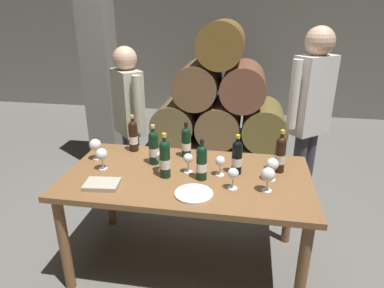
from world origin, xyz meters
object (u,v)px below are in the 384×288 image
object	(u,v)px
wine_bottle_3	(165,159)
wine_bottle_6	(202,162)
wine_bottle_2	(154,147)
wine_glass_5	(220,162)
wine_bottle_1	(186,142)
sommelier_presenting	(310,111)
wine_glass_3	(268,175)
wine_bottle_5	(280,154)
wine_glass_7	(272,165)
wine_glass_0	(233,174)
wine_glass_1	(95,145)
wine_glass_6	(161,157)
tasting_notebook	(102,184)
taster_seated_left	(129,117)
wine_glass_2	(102,155)
wine_glass_4	(188,159)
dining_table	(187,186)
serving_plate	(194,194)
wine_bottle_4	(133,136)

from	to	relation	value
wine_bottle_3	wine_bottle_6	distance (m)	0.25
wine_bottle_2	wine_glass_5	xyz separation A→B (m)	(0.50, -0.11, -0.03)
wine_bottle_2	wine_bottle_3	xyz separation A→B (m)	(0.13, -0.19, 0.01)
wine_bottle_1	sommelier_presenting	bearing A→B (deg)	24.94
wine_bottle_6	wine_glass_3	bearing A→B (deg)	-12.11
wine_bottle_1	wine_bottle_5	bearing A→B (deg)	-11.72
wine_bottle_2	sommelier_presenting	world-z (taller)	sommelier_presenting
wine_bottle_5	wine_glass_7	bearing A→B (deg)	-113.37
wine_bottle_6	wine_bottle_1	bearing A→B (deg)	115.90
wine_bottle_2	sommelier_presenting	bearing A→B (deg)	27.47
wine_glass_3	wine_glass_0	bearing A→B (deg)	-178.50
wine_bottle_6	sommelier_presenting	size ratio (longest dim) A/B	0.17
wine_glass_1	wine_glass_5	size ratio (longest dim) A/B	1.14
wine_glass_1	wine_glass_6	world-z (taller)	wine_glass_1
wine_glass_5	wine_glass_6	xyz separation A→B (m)	(-0.41, -0.00, 0.01)
wine_glass_0	wine_glass_7	distance (m)	0.30
wine_bottle_3	tasting_notebook	xyz separation A→B (m)	(-0.37, -0.20, -0.12)
wine_bottle_1	taster_seated_left	size ratio (longest dim) A/B	0.18
wine_bottle_6	wine_glass_1	size ratio (longest dim) A/B	1.76
wine_bottle_6	wine_glass_1	xyz separation A→B (m)	(-0.84, 0.19, -0.01)
wine_glass_2	sommelier_presenting	xyz separation A→B (m)	(1.51, 0.76, 0.17)
wine_glass_5	taster_seated_left	bearing A→B (deg)	142.22
wine_bottle_1	wine_glass_4	world-z (taller)	wine_bottle_1
dining_table	wine_bottle_3	size ratio (longest dim) A/B	5.36
wine_bottle_5	serving_plate	bearing A→B (deg)	-142.28
wine_bottle_1	wine_glass_1	size ratio (longest dim) A/B	1.71
wine_glass_7	wine_bottle_4	bearing A→B (deg)	162.88
dining_table	wine_glass_2	xyz separation A→B (m)	(-0.61, -0.01, 0.20)
wine_bottle_6	wine_glass_4	xyz separation A→B (m)	(-0.11, 0.08, -0.02)
wine_bottle_4	wine_glass_3	world-z (taller)	wine_bottle_4
serving_plate	wine_bottle_6	bearing A→B (deg)	85.40
wine_glass_2	wine_glass_0	bearing A→B (deg)	-7.90
wine_bottle_2	sommelier_presenting	size ratio (longest dim) A/B	0.18
wine_glass_5	tasting_notebook	size ratio (longest dim) A/B	0.65
wine_glass_4	wine_bottle_4	bearing A→B (deg)	148.27
sommelier_presenting	wine_bottle_3	bearing A→B (deg)	-142.36
wine_bottle_5	wine_glass_1	bearing A→B (deg)	-179.26
wine_glass_6	wine_glass_3	bearing A→B (deg)	-12.86
wine_bottle_6	wine_glass_3	world-z (taller)	wine_bottle_6
sommelier_presenting	wine_glass_3	bearing A→B (deg)	-112.20
wine_glass_4	taster_seated_left	world-z (taller)	taster_seated_left
tasting_notebook	serving_plate	world-z (taller)	tasting_notebook
wine_bottle_5	wine_glass_2	distance (m)	1.26
tasting_notebook	dining_table	bearing A→B (deg)	19.89
wine_bottle_6	sommelier_presenting	distance (m)	1.13
wine_bottle_5	wine_glass_3	xyz separation A→B (m)	(-0.09, -0.30, -0.02)
wine_glass_7	sommelier_presenting	world-z (taller)	sommelier_presenting
wine_glass_0	wine_glass_5	size ratio (longest dim) A/B	1.01
wine_bottle_6	wine_glass_7	distance (m)	0.47
wine_bottle_4	wine_bottle_3	bearing A→B (deg)	-48.17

